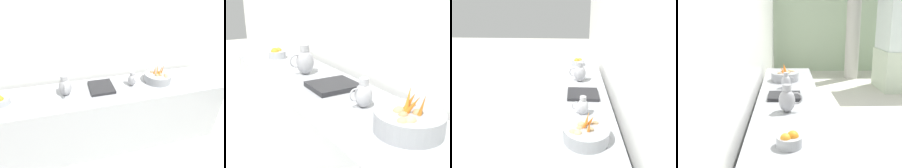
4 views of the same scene
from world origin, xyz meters
TOP-DOWN VIEW (x-y plane):
  - tile_wall_left at (-1.95, 0.35)m, footprint 0.10×9.64m
  - prep_counter at (-1.51, -0.15)m, footprint 0.66×3.02m
  - vegetable_colander at (-1.56, 0.53)m, footprint 0.36×0.36m
  - orange_bowl at (-1.52, -1.38)m, footprint 0.18×0.18m
  - metal_pitcher_tall at (-1.53, -0.68)m, footprint 0.21×0.15m
  - metal_pitcher_short at (-1.54, 0.16)m, footprint 0.16×0.11m
  - counter_sink_basin at (-1.56, -0.24)m, footprint 0.34×0.30m

SIDE VIEW (x-z plane):
  - prep_counter at x=-1.51m, z-range 0.00..0.86m
  - counter_sink_basin at x=-1.56m, z-range 0.86..0.90m
  - orange_bowl at x=-1.52m, z-range 0.85..0.96m
  - vegetable_colander at x=-1.56m, z-range 0.80..1.04m
  - metal_pitcher_short at x=-1.54m, z-range 0.85..1.04m
  - metal_pitcher_tall at x=-1.53m, z-range 0.85..1.10m
  - tile_wall_left at x=-1.95m, z-range 0.00..3.00m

